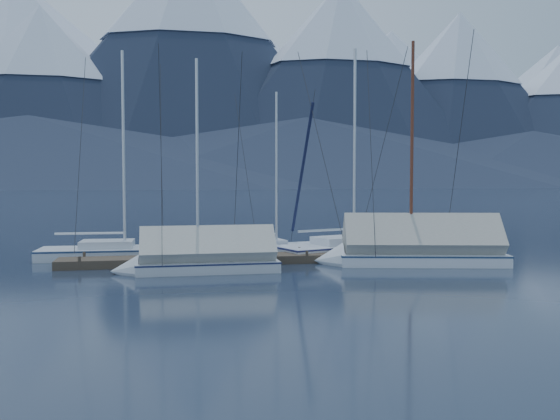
% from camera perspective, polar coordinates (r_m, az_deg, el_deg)
% --- Properties ---
extents(ground, '(1000.00, 1000.00, 0.00)m').
position_cam_1_polar(ground, '(23.14, 0.95, -5.70)').
color(ground, black).
rests_on(ground, ground).
extents(mountain_range, '(877.00, 584.00, 150.50)m').
position_cam_1_polar(mountain_range, '(396.77, -9.85, 10.95)').
color(mountain_range, '#475675').
rests_on(mountain_range, ground).
extents(dock, '(18.00, 1.50, 0.54)m').
position_cam_1_polar(dock, '(25.06, 0.00, -4.78)').
color(dock, '#382D23').
rests_on(dock, ground).
extents(mooring_posts, '(15.12, 1.52, 0.35)m').
position_cam_1_polar(mooring_posts, '(24.94, -1.13, -4.26)').
color(mooring_posts, '#382D23').
rests_on(mooring_posts, ground).
extents(sailboat_open_left, '(7.62, 3.25, 9.99)m').
position_cam_1_polar(sailboat_open_left, '(27.06, -13.57, -4.14)').
color(sailboat_open_left, silver).
rests_on(sailboat_open_left, ground).
extents(sailboat_open_mid, '(6.50, 3.11, 8.29)m').
position_cam_1_polar(sailboat_open_mid, '(28.07, 0.49, -3.87)').
color(sailboat_open_mid, silver).
rests_on(sailboat_open_mid, ground).
extents(sailboat_open_right, '(8.19, 4.75, 10.45)m').
position_cam_1_polar(sailboat_open_right, '(28.36, 8.00, -3.75)').
color(sailboat_open_right, silver).
rests_on(sailboat_open_right, ground).
extents(sailboat_covered_near, '(8.09, 3.99, 10.09)m').
position_cam_1_polar(sailboat_covered_near, '(24.99, 12.10, -3.96)').
color(sailboat_covered_near, silver).
rests_on(sailboat_covered_near, ground).
extents(sailboat_covered_far, '(6.25, 2.66, 8.76)m').
position_cam_1_polar(sailboat_covered_far, '(22.61, -8.22, -4.84)').
color(sailboat_covered_far, silver).
rests_on(sailboat_covered_far, ground).
extents(person, '(0.37, 0.56, 1.53)m').
position_cam_1_polar(person, '(25.81, 7.29, -2.36)').
color(person, black).
rests_on(person, dock).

